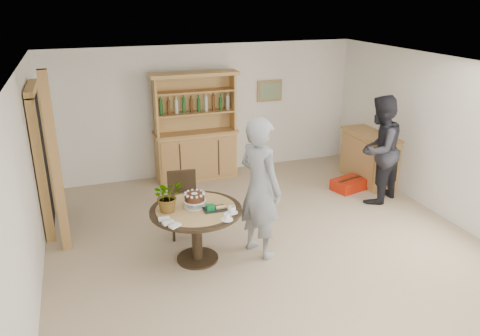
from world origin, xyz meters
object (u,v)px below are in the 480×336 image
Objects in this scene: dining_chair at (183,199)px; red_suitcase at (349,184)px; hutch at (196,143)px; teen_boy at (260,188)px; sideboard at (369,157)px; dining_table at (196,219)px; adult_person at (379,150)px.

red_suitcase is at bearing 16.94° from dining_chair.
hutch is 3.05m from teen_boy.
sideboard is 0.65× the size of teen_boy.
dining_table is 0.83m from dining_chair.
hutch is at bearing 75.87° from dining_table.
dining_table is (-3.78, -1.69, 0.13)m from sideboard.
red_suitcase is at bearing -100.79° from adult_person.
adult_person is at bearing 7.24° from dining_chair.
sideboard is at bearing -143.02° from adult_person.
hutch is at bearing -64.96° from adult_person.
dining_table is at bearing -171.02° from red_suitcase.
dining_chair reaches higher than red_suitcase.
red_suitcase is (3.21, 1.41, -0.50)m from dining_table.
sideboard is 3.47m from teen_boy.
hutch is at bearing 77.48° from dining_chair.
hutch is 2.99× the size of red_suitcase.
dining_chair is 0.49× the size of teen_boy.
dining_chair is at bearing 175.58° from red_suitcase.
hutch is 1.62× the size of sideboard.
adult_person is 2.70× the size of red_suitcase.
dining_table is 1.27× the size of dining_chair.
dining_chair is at bearing 20.52° from teen_boy.
dining_chair is (-0.73, -2.11, -0.15)m from hutch.
hutch reaches higher than dining_table.
adult_person is (-0.41, -0.83, 0.45)m from sideboard.
sideboard is at bearing -22.21° from hutch.
hutch reaches higher than adult_person.
teen_boy reaches higher than dining_chair.
sideboard is 1.05× the size of dining_table.
red_suitcase is (-0.16, 0.55, -0.82)m from adult_person.
adult_person reaches higher than sideboard.
dining_chair is 1.33m from teen_boy.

